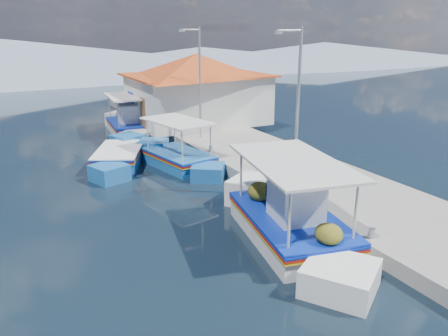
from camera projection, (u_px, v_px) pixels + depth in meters
name	position (u px, v px, depth m)	size (l,w,h in m)	color
ground	(212.00, 239.00, 14.36)	(160.00, 160.00, 0.00)	black
quay	(267.00, 160.00, 21.96)	(5.00, 44.00, 0.50)	gray
bollards	(237.00, 162.00, 20.28)	(0.20, 17.20, 0.30)	#A5A8AD
main_caique	(288.00, 222.00, 14.28)	(3.65, 8.62, 2.89)	white
caique_green_canopy	(178.00, 159.00, 21.77)	(2.88, 6.64, 2.53)	#1B5EA7
caique_blue_hull	(118.00, 158.00, 22.06)	(3.83, 6.20, 1.22)	#1B5EA7
caique_far	(128.00, 125.00, 28.63)	(2.64, 7.57, 2.66)	white
harbor_building	(197.00, 87.00, 28.97)	(10.49, 10.49, 4.40)	silver
lamp_post_near	(296.00, 100.00, 16.88)	(1.21, 0.14, 6.00)	#A5A8AD
lamp_post_far	(198.00, 77.00, 24.52)	(1.21, 0.14, 6.00)	#A5A8AD
mountain_ridge	(83.00, 60.00, 64.15)	(171.40, 96.00, 5.50)	slate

